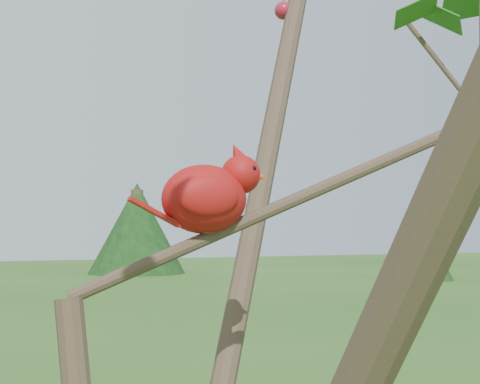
{
  "coord_description": "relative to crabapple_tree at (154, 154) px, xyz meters",
  "views": [
    {
      "loc": [
        -0.19,
        -0.83,
        2.04
      ],
      "look_at": [
        0.17,
        0.08,
        2.08
      ],
      "focal_mm": 55.0,
      "sensor_mm": 36.0,
      "label": 1
    }
  ],
  "objects": [
    {
      "name": "cardinal",
      "position": [
        0.1,
        0.11,
        -0.04
      ],
      "size": [
        0.19,
        0.1,
        0.13
      ],
      "rotation": [
        0.0,
        0.0,
        -0.05
      ],
      "color": "#B00F13",
      "rests_on": "ground"
    },
    {
      "name": "crabapple_tree",
      "position": [
        0.0,
        0.0,
        0.0
      ],
      "size": [
        2.35,
        2.05,
        2.95
      ],
      "color": "#3D2C21",
      "rests_on": "ground"
    }
  ]
}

